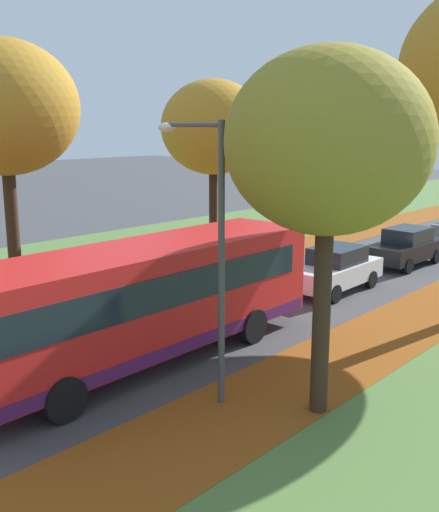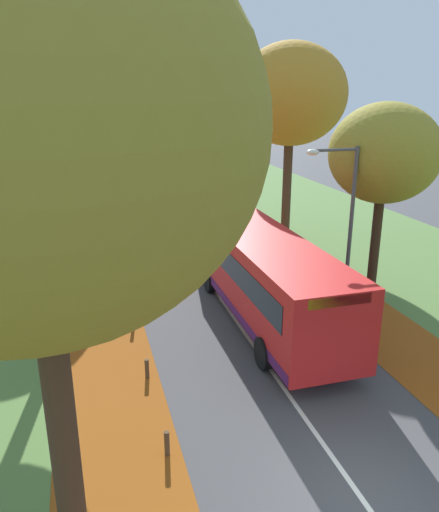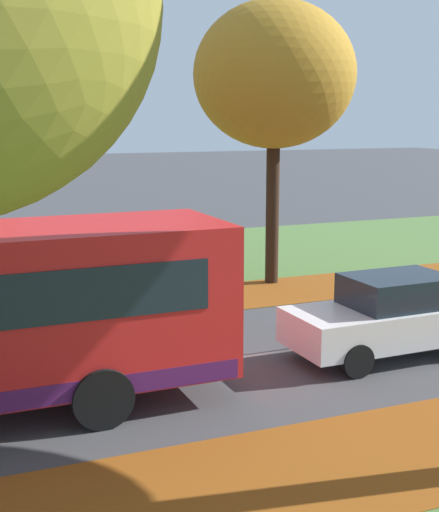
% 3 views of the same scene
% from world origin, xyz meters
% --- Properties ---
extents(grass_verge_left, '(12.00, 90.00, 0.01)m').
position_xyz_m(grass_verge_left, '(-9.20, 20.00, 0.00)').
color(grass_verge_left, '#517538').
rests_on(grass_verge_left, ground).
extents(leaf_litter_left, '(2.80, 60.00, 0.00)m').
position_xyz_m(leaf_litter_left, '(-4.60, 14.00, 0.01)').
color(leaf_litter_left, '#8C4714').
rests_on(leaf_litter_left, grass_verge_left).
extents(leaf_litter_right, '(2.80, 60.00, 0.00)m').
position_xyz_m(leaf_litter_right, '(4.60, 14.00, 0.01)').
color(leaf_litter_right, '#8C4714').
rests_on(leaf_litter_right, grass_verge_right).
extents(road_centre_line, '(0.12, 80.00, 0.01)m').
position_xyz_m(road_centre_line, '(0.00, 20.00, 0.00)').
color(road_centre_line, silver).
rests_on(road_centre_line, ground).
extents(tree_left_near, '(4.73, 4.73, 8.57)m').
position_xyz_m(tree_left_near, '(-5.95, 9.02, 6.41)').
color(tree_left_near, '#382619').
rests_on(tree_left_near, ground).
extents(tree_left_mid, '(4.44, 4.44, 7.82)m').
position_xyz_m(tree_left_mid, '(-5.61, 18.29, 5.79)').
color(tree_left_mid, black).
rests_on(tree_left_mid, ground).
extents(tree_right_near, '(4.02, 4.02, 7.39)m').
position_xyz_m(tree_right_near, '(5.77, 9.34, 5.55)').
color(tree_right_near, '#382619').
rests_on(tree_right_near, ground).
extents(bollard_fourth, '(0.12, 0.12, 0.70)m').
position_xyz_m(bollard_fourth, '(-3.56, 9.09, 0.35)').
color(bollard_fourth, '#4C3823').
rests_on(bollard_fourth, ground).
extents(bollard_fifth, '(0.12, 0.12, 0.62)m').
position_xyz_m(bollard_fifth, '(-3.56, 12.37, 0.31)').
color(bollard_fifth, '#4C3823').
rests_on(bollard_fifth, ground).
extents(streetlamp_right, '(1.89, 0.28, 6.00)m').
position_xyz_m(streetlamp_right, '(3.67, 8.25, 3.74)').
color(streetlamp_right, '#47474C').
rests_on(streetlamp_right, ground).
extents(bus, '(2.74, 10.42, 2.98)m').
position_xyz_m(bus, '(1.00, 8.66, 1.70)').
color(bus, red).
rests_on(bus, ground).
extents(car_white_lead, '(1.85, 4.23, 1.62)m').
position_xyz_m(car_white_lead, '(1.00, 17.66, 0.81)').
color(car_white_lead, silver).
rests_on(car_white_lead, ground).
extents(car_black_following, '(1.86, 4.24, 1.62)m').
position_xyz_m(car_black_following, '(1.06, 23.24, 0.81)').
color(car_black_following, black).
rests_on(car_black_following, ground).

